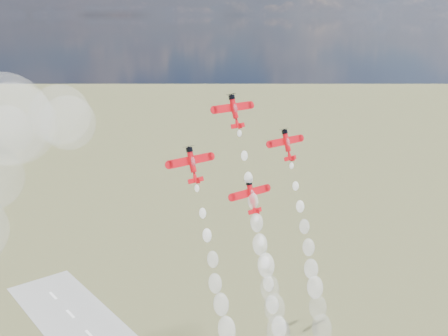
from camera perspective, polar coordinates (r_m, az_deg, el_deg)
name	(u,v)px	position (r m, az deg, el deg)	size (l,w,h in m)	color
plane_lead	(234,110)	(130.98, 1.14, 6.29)	(11.98, 5.07, 8.29)	red
plane_left	(192,164)	(121.40, -3.49, 0.47)	(11.98, 5.07, 8.29)	red
plane_right	(287,144)	(140.93, 6.88, 2.61)	(11.98, 5.07, 8.29)	red
plane_slot	(252,196)	(131.15, 3.01, -3.03)	(11.98, 5.07, 8.29)	red
smoke_trail_lead	(270,290)	(135.20, 5.06, -13.13)	(5.18, 19.35, 51.11)	white
smoke_trail_right	(319,311)	(148.49, 10.28, -15.11)	(5.18, 18.91, 51.65)	white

